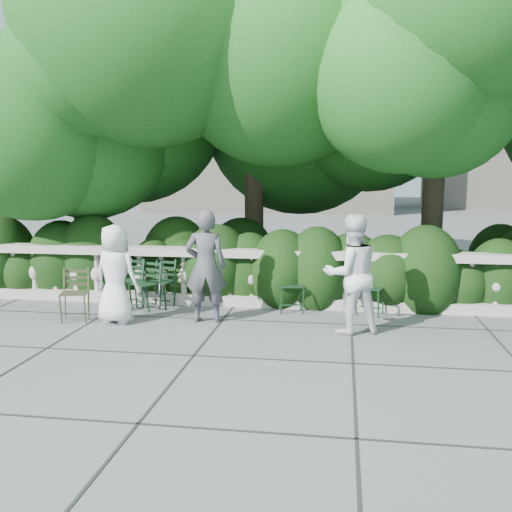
# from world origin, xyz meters

# --- Properties ---
(ground) EXTENTS (90.00, 90.00, 0.00)m
(ground) POSITION_xyz_m (0.00, 0.00, 0.00)
(ground) COLOR #505357
(ground) RESTS_ON ground
(balustrade) EXTENTS (12.00, 0.44, 1.00)m
(balustrade) POSITION_xyz_m (0.00, 1.80, 0.49)
(balustrade) COLOR #9E998E
(balustrade) RESTS_ON ground
(shrub_hedge) EXTENTS (15.00, 2.60, 1.70)m
(shrub_hedge) POSITION_xyz_m (0.00, 3.00, 0.00)
(shrub_hedge) COLOR black
(shrub_hedge) RESTS_ON ground
(tree_canopy) EXTENTS (15.04, 6.52, 6.78)m
(tree_canopy) POSITION_xyz_m (0.69, 3.19, 3.96)
(tree_canopy) COLOR #3F3023
(tree_canopy) RESTS_ON ground
(chair_a) EXTENTS (0.57, 0.60, 0.84)m
(chair_a) POSITION_xyz_m (-1.97, 1.12, 0.00)
(chair_a) COLOR black
(chair_a) RESTS_ON ground
(chair_b) EXTENTS (0.53, 0.56, 0.84)m
(chair_b) POSITION_xyz_m (-1.76, 1.32, 0.00)
(chair_b) COLOR black
(chair_b) RESTS_ON ground
(chair_c) EXTENTS (0.44, 0.48, 0.84)m
(chair_c) POSITION_xyz_m (-2.30, 1.32, 0.00)
(chair_c) COLOR black
(chair_c) RESTS_ON ground
(chair_d) EXTENTS (0.56, 0.59, 0.84)m
(chair_d) POSITION_xyz_m (1.77, 1.35, 0.00)
(chair_d) COLOR black
(chair_d) RESTS_ON ground
(chair_e) EXTENTS (0.53, 0.56, 0.84)m
(chair_e) POSITION_xyz_m (0.55, 1.32, 0.00)
(chair_e) COLOR black
(chair_e) RESTS_ON ground
(chair_weathered) EXTENTS (0.55, 0.58, 0.84)m
(chair_weathered) POSITION_xyz_m (-2.72, 0.23, 0.00)
(chair_weathered) COLOR black
(chair_weathered) RESTS_ON ground
(person_businessman) EXTENTS (0.84, 0.65, 1.53)m
(person_businessman) POSITION_xyz_m (-2.09, 0.40, 0.76)
(person_businessman) COLOR white
(person_businessman) RESTS_ON ground
(person_woman_grey) EXTENTS (0.70, 0.52, 1.75)m
(person_woman_grey) POSITION_xyz_m (-0.73, 0.67, 0.87)
(person_woman_grey) COLOR #424247
(person_woman_grey) RESTS_ON ground
(person_casual_man) EXTENTS (1.02, 0.91, 1.72)m
(person_casual_man) POSITION_xyz_m (1.48, 0.39, 0.86)
(person_casual_man) COLOR silver
(person_casual_man) RESTS_ON ground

